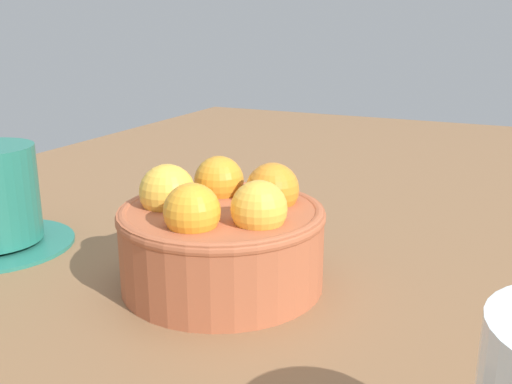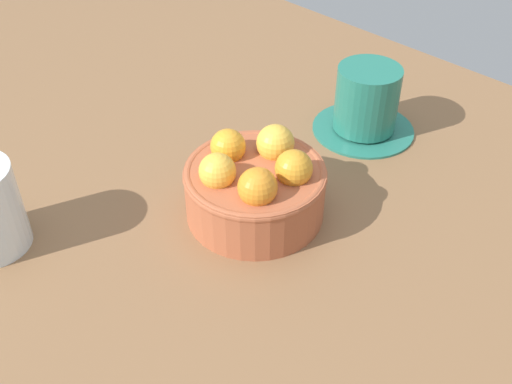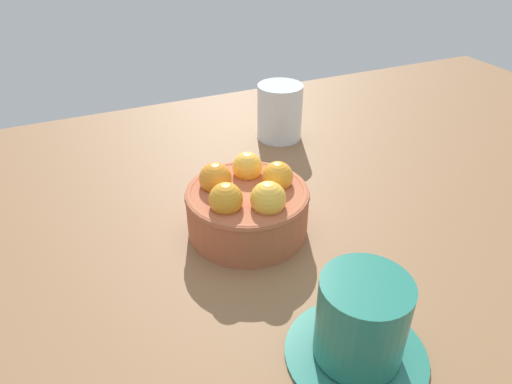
% 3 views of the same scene
% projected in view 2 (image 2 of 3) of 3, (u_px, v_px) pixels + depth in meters
% --- Properties ---
extents(ground_plane, '(1.59, 0.88, 0.04)m').
position_uv_depth(ground_plane, '(255.00, 226.00, 0.65)').
color(ground_plane, brown).
extents(terracotta_bowl, '(0.14, 0.14, 0.09)m').
position_uv_depth(terracotta_bowl, '(255.00, 185.00, 0.62)').
color(terracotta_bowl, '#AD5938').
rests_on(terracotta_bowl, ground_plane).
extents(coffee_cup, '(0.13, 0.13, 0.08)m').
position_uv_depth(coffee_cup, '(366.00, 104.00, 0.74)').
color(coffee_cup, '#267362').
rests_on(coffee_cup, ground_plane).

